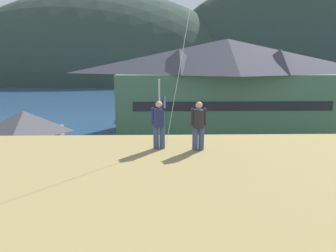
{
  "coord_description": "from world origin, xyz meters",
  "views": [
    {
      "loc": [
        0.52,
        -18.48,
        10.12
      ],
      "look_at": [
        1.13,
        9.0,
        3.76
      ],
      "focal_mm": 32.29,
      "sensor_mm": 36.0,
      "label": 1
    }
  ],
  "objects_px": {
    "parked_car_corner_spot": "(325,198)",
    "moored_boat_wharfside": "(131,115)",
    "parked_car_lone_by_shed": "(247,163)",
    "parking_light_pole": "(159,114)",
    "wharf_dock": "(154,114)",
    "person_kite_flyer": "(159,123)",
    "storage_shed_waterside": "(146,115)",
    "parked_car_mid_row_far": "(247,194)",
    "parked_car_front_row_red": "(118,159)",
    "storage_shed_near_lot": "(27,141)",
    "harbor_lodge": "(226,84)",
    "person_companion": "(199,124)"
  },
  "relations": [
    {
      "from": "storage_shed_near_lot",
      "to": "parked_car_lone_by_shed",
      "type": "xyz_separation_m",
      "value": [
        19.26,
        -0.88,
        -1.82
      ]
    },
    {
      "from": "harbor_lodge",
      "to": "parking_light_pole",
      "type": "bearing_deg",
      "value": -129.3
    },
    {
      "from": "parking_light_pole",
      "to": "person_kite_flyer",
      "type": "distance_m",
      "value": 18.76
    },
    {
      "from": "parked_car_mid_row_far",
      "to": "parked_car_front_row_red",
      "type": "bearing_deg",
      "value": 143.14
    },
    {
      "from": "parked_car_lone_by_shed",
      "to": "parking_light_pole",
      "type": "xyz_separation_m",
      "value": [
        -7.65,
        4.22,
        3.51
      ]
    },
    {
      "from": "harbor_lodge",
      "to": "parked_car_lone_by_shed",
      "type": "relative_size",
      "value": 6.78
    },
    {
      "from": "wharf_dock",
      "to": "parked_car_lone_by_shed",
      "type": "distance_m",
      "value": 27.9
    },
    {
      "from": "parked_car_mid_row_far",
      "to": "parked_car_corner_spot",
      "type": "xyz_separation_m",
      "value": [
        4.99,
        -0.72,
        0.0
      ]
    },
    {
      "from": "harbor_lodge",
      "to": "parked_car_lone_by_shed",
      "type": "height_order",
      "value": "harbor_lodge"
    },
    {
      "from": "parked_car_corner_spot",
      "to": "person_kite_flyer",
      "type": "xyz_separation_m",
      "value": [
        -10.8,
        -7.4,
        6.73
      ]
    },
    {
      "from": "parked_car_lone_by_shed",
      "to": "storage_shed_waterside",
      "type": "bearing_deg",
      "value": 124.1
    },
    {
      "from": "parked_car_lone_by_shed",
      "to": "parking_light_pole",
      "type": "distance_m",
      "value": 9.42
    },
    {
      "from": "parked_car_front_row_red",
      "to": "person_kite_flyer",
      "type": "height_order",
      "value": "person_kite_flyer"
    },
    {
      "from": "wharf_dock",
      "to": "person_kite_flyer",
      "type": "distance_m",
      "value": 41.43
    },
    {
      "from": "moored_boat_wharfside",
      "to": "harbor_lodge",
      "type": "bearing_deg",
      "value": -34.68
    },
    {
      "from": "storage_shed_waterside",
      "to": "parked_car_lone_by_shed",
      "type": "distance_m",
      "value": 17.01
    },
    {
      "from": "wharf_dock",
      "to": "parked_car_corner_spot",
      "type": "bearing_deg",
      "value": -70.13
    },
    {
      "from": "parking_light_pole",
      "to": "parked_car_mid_row_far",
      "type": "bearing_deg",
      "value": -60.24
    },
    {
      "from": "storage_shed_waterside",
      "to": "parked_car_front_row_red",
      "type": "bearing_deg",
      "value": -98.11
    },
    {
      "from": "person_kite_flyer",
      "to": "parking_light_pole",
      "type": "bearing_deg",
      "value": 90.35
    },
    {
      "from": "moored_boat_wharfside",
      "to": "parked_car_lone_by_shed",
      "type": "height_order",
      "value": "moored_boat_wharfside"
    },
    {
      "from": "wharf_dock",
      "to": "parked_car_mid_row_far",
      "type": "distance_m",
      "value": 33.38
    },
    {
      "from": "moored_boat_wharfside",
      "to": "parked_car_corner_spot",
      "type": "bearing_deg",
      "value": -63.09
    },
    {
      "from": "wharf_dock",
      "to": "storage_shed_waterside",
      "type": "bearing_deg",
      "value": -93.29
    },
    {
      "from": "storage_shed_near_lot",
      "to": "person_kite_flyer",
      "type": "distance_m",
      "value": 19.77
    },
    {
      "from": "moored_boat_wharfside",
      "to": "parking_light_pole",
      "type": "height_order",
      "value": "parking_light_pole"
    },
    {
      "from": "moored_boat_wharfside",
      "to": "parked_car_lone_by_shed",
      "type": "bearing_deg",
      "value": -62.68
    },
    {
      "from": "parked_car_corner_spot",
      "to": "moored_boat_wharfside",
      "type": "bearing_deg",
      "value": 116.91
    },
    {
      "from": "harbor_lodge",
      "to": "parking_light_pole",
      "type": "distance_m",
      "value": 13.85
    },
    {
      "from": "wharf_dock",
      "to": "person_kite_flyer",
      "type": "xyz_separation_m",
      "value": [
        1.25,
        -40.74,
        7.45
      ]
    },
    {
      "from": "parked_car_lone_by_shed",
      "to": "parked_car_front_row_red",
      "type": "distance_m",
      "value": 11.4
    },
    {
      "from": "wharf_dock",
      "to": "parked_car_lone_by_shed",
      "type": "xyz_separation_m",
      "value": [
        8.78,
        -26.47,
        0.71
      ]
    },
    {
      "from": "storage_shed_waterside",
      "to": "wharf_dock",
      "type": "height_order",
      "value": "storage_shed_waterside"
    },
    {
      "from": "wharf_dock",
      "to": "person_companion",
      "type": "bearing_deg",
      "value": -86.3
    },
    {
      "from": "parked_car_mid_row_far",
      "to": "parked_car_front_row_red",
      "type": "relative_size",
      "value": 1.02
    },
    {
      "from": "parked_car_front_row_red",
      "to": "person_kite_flyer",
      "type": "bearing_deg",
      "value": -76.05
    },
    {
      "from": "harbor_lodge",
      "to": "moored_boat_wharfside",
      "type": "distance_m",
      "value": 17.46
    },
    {
      "from": "storage_shed_waterside",
      "to": "person_kite_flyer",
      "type": "bearing_deg",
      "value": -86.03
    },
    {
      "from": "storage_shed_waterside",
      "to": "parked_car_mid_row_far",
      "type": "relative_size",
      "value": 1.35
    },
    {
      "from": "storage_shed_waterside",
      "to": "parking_light_pole",
      "type": "bearing_deg",
      "value": -79.31
    },
    {
      "from": "wharf_dock",
      "to": "parking_light_pole",
      "type": "distance_m",
      "value": 22.68
    },
    {
      "from": "storage_shed_waterside",
      "to": "parking_light_pole",
      "type": "relative_size",
      "value": 0.74
    },
    {
      "from": "storage_shed_near_lot",
      "to": "person_companion",
      "type": "distance_m",
      "value": 20.77
    },
    {
      "from": "parked_car_corner_spot",
      "to": "person_companion",
      "type": "relative_size",
      "value": 2.42
    },
    {
      "from": "storage_shed_near_lot",
      "to": "parked_car_corner_spot",
      "type": "height_order",
      "value": "storage_shed_near_lot"
    },
    {
      "from": "moored_boat_wharfside",
      "to": "parking_light_pole",
      "type": "relative_size",
      "value": 1.1
    },
    {
      "from": "storage_shed_waterside",
      "to": "parked_car_front_row_red",
      "type": "height_order",
      "value": "storage_shed_waterside"
    },
    {
      "from": "storage_shed_near_lot",
      "to": "parked_car_mid_row_far",
      "type": "distance_m",
      "value": 18.98
    },
    {
      "from": "harbor_lodge",
      "to": "moored_boat_wharfside",
      "type": "height_order",
      "value": "harbor_lodge"
    },
    {
      "from": "storage_shed_waterside",
      "to": "parked_car_mid_row_far",
      "type": "distance_m",
      "value": 21.67
    }
  ]
}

